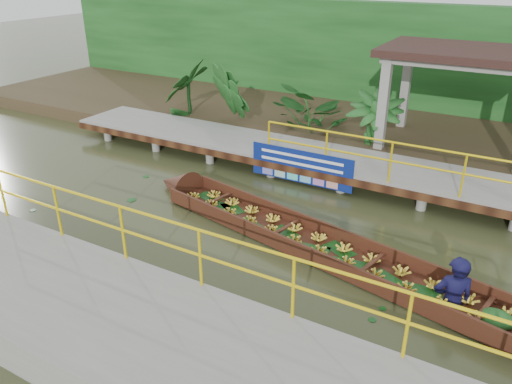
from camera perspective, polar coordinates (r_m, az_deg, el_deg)
The scene contains 9 objects.
ground at distance 11.00m, azimuth -0.29°, elevation -4.03°, with size 80.00×80.00×0.00m, color #2E351A.
land_strip at distance 17.32m, azimuth 12.26°, elevation 7.29°, with size 30.00×8.00×0.45m, color #362E1B.
far_dock at distance 13.60m, azimuth 7.00°, elevation 3.88°, with size 16.00×2.06×1.66m.
near_dock at distance 7.55m, azimuth -10.06°, elevation -17.41°, with size 18.00×2.40×1.73m.
pavilion at distance 14.96m, azimuth 22.91°, elevation 13.43°, with size 4.40×3.00×3.00m.
foliage_backdrop at distance 19.24m, azimuth 15.18°, elevation 14.22°, with size 30.00×0.80×4.00m, color #133C14.
vendor_boat at distance 9.83m, azimuth 9.87°, elevation -6.57°, with size 10.12×3.07×2.28m.
blue_banner at distance 12.77m, azimuth 5.17°, elevation 2.92°, with size 2.79×0.04×0.87m.
tropical_plants at distance 14.80m, azimuth 12.22°, elevation 8.97°, with size 14.50×1.50×1.87m.
Camera 1 is at (4.79, -8.33, 5.36)m, focal length 35.00 mm.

